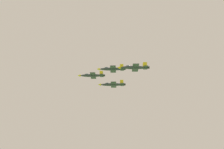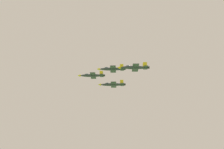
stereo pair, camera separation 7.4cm
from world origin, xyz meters
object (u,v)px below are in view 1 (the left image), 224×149
(jet_left_wingman, at_px, (112,69))
(jet_right_wingman, at_px, (112,84))
(jet_left_outer, at_px, (134,67))
(jet_lead, at_px, (92,75))

(jet_left_wingman, bearing_deg, jet_right_wingman, -89.51)
(jet_left_wingman, distance_m, jet_right_wingman, 21.95)
(jet_right_wingman, relative_size, jet_left_outer, 0.99)
(jet_left_wingman, relative_size, jet_right_wingman, 0.96)
(jet_left_wingman, height_order, jet_left_outer, jet_left_wingman)
(jet_lead, xyz_separation_m, jet_right_wingman, (16.76, 2.08, -2.09))
(jet_left_outer, bearing_deg, jet_lead, -41.31)
(jet_lead, bearing_deg, jet_left_outer, 139.56)
(jet_right_wingman, bearing_deg, jet_left_outer, 111.70)
(jet_left_wingman, bearing_deg, jet_lead, -39.88)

